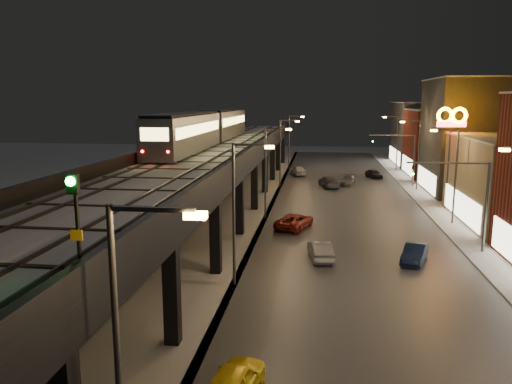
{
  "coord_description": "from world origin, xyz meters",
  "views": [
    {
      "loc": [
        4.48,
        -16.57,
        11.56
      ],
      "look_at": [
        -0.03,
        18.53,
        5.0
      ],
      "focal_mm": 35.0,
      "sensor_mm": 36.0,
      "label": 1
    }
  ],
  "objects": [
    {
      "name": "under_viaduct_pavement",
      "position": [
        -6.0,
        35.0,
        0.03
      ],
      "size": [
        11.0,
        120.0,
        0.06
      ],
      "primitive_type": "cube",
      "color": "#9FA1A8",
      "rests_on": "ground"
    },
    {
      "name": "viaduct_parapet_far",
      "position": [
        -10.35,
        32.0,
        6.85
      ],
      "size": [
        0.3,
        100.0,
        1.1
      ],
      "primitive_type": "cube",
      "color": "black",
      "rests_on": "elevated_viaduct"
    },
    {
      "name": "streetlight_left_1",
      "position": [
        -0.43,
        13.0,
        5.24
      ],
      "size": [
        2.57,
        0.28,
        9.0
      ],
      "color": "#38383A",
      "rests_on": "ground"
    },
    {
      "name": "elevated_viaduct",
      "position": [
        -6.0,
        31.84,
        5.62
      ],
      "size": [
        9.0,
        100.0,
        6.3
      ],
      "color": "black",
      "rests_on": "ground"
    },
    {
      "name": "car_onc_red",
      "position": [
        12.57,
        58.81,
        0.63
      ],
      "size": [
        2.65,
        4.0,
        1.26
      ],
      "primitive_type": "imported",
      "rotation": [
        0.0,
        0.0,
        0.34
      ],
      "color": "black",
      "rests_on": "ground"
    },
    {
      "name": "viaduct_parapet_streetside",
      "position": [
        -1.65,
        32.0,
        6.85
      ],
      "size": [
        0.3,
        100.0,
        1.1
      ],
      "primitive_type": "cube",
      "color": "black",
      "rests_on": "elevated_viaduct"
    },
    {
      "name": "subway_train",
      "position": [
        -8.5,
        40.47,
        8.46
      ],
      "size": [
        3.1,
        38.0,
        3.71
      ],
      "color": "gray",
      "rests_on": "viaduct_trackbed"
    },
    {
      "name": "building_d",
      "position": [
        23.99,
        48.0,
        7.08
      ],
      "size": [
        12.2,
        13.2,
        14.16
      ],
      "color": "#2E2D30",
      "rests_on": "ground"
    },
    {
      "name": "streetlight_left_0",
      "position": [
        -0.43,
        -5.0,
        5.24
      ],
      "size": [
        2.57,
        0.28,
        9.0
      ],
      "color": "#38383A",
      "rests_on": "ground"
    },
    {
      "name": "car_mid_dark",
      "position": [
        5.78,
        49.83,
        0.76
      ],
      "size": [
        3.12,
        5.52,
        1.51
      ],
      "primitive_type": "imported",
      "rotation": [
        0.0,
        0.0,
        3.34
      ],
      "color": "#484C55",
      "rests_on": "ground"
    },
    {
      "name": "sign_mcdonalds",
      "position": [
        18.0,
        37.77,
        8.92
      ],
      "size": [
        3.22,
        0.67,
        10.82
      ],
      "color": "#38383A",
      "rests_on": "ground"
    },
    {
      "name": "car_onc_white",
      "position": [
        8.38,
        51.98,
        0.64
      ],
      "size": [
        2.4,
        4.62,
        1.28
      ],
      "primitive_type": "imported",
      "rotation": [
        0.0,
        0.0,
        -0.14
      ],
      "color": "#50535A",
      "rests_on": "ground"
    },
    {
      "name": "car_near_white",
      "position": [
        4.68,
        18.81,
        0.68
      ],
      "size": [
        2.06,
        4.28,
        1.35
      ],
      "primitive_type": "imported",
      "rotation": [
        0.0,
        0.0,
        3.3
      ],
      "color": "slate",
      "rests_on": "ground"
    },
    {
      "name": "streetlight_right_3",
      "position": [
        16.73,
        49.0,
        5.24
      ],
      "size": [
        2.56,
        0.28,
        9.0
      ],
      "color": "#38383A",
      "rests_on": "ground"
    },
    {
      "name": "viaduct_trackbed",
      "position": [
        -6.01,
        31.97,
        6.39
      ],
      "size": [
        8.4,
        100.0,
        0.32
      ],
      "color": "#B2B7C1",
      "rests_on": "elevated_viaduct"
    },
    {
      "name": "rail_signal",
      "position": [
        -2.1,
        -4.06,
        8.73
      ],
      "size": [
        0.34,
        0.43,
        2.97
      ],
      "color": "black",
      "rests_on": "viaduct_trackbed"
    },
    {
      "name": "road_surface",
      "position": [
        7.5,
        35.0,
        0.03
      ],
      "size": [
        17.0,
        120.0,
        0.06
      ],
      "primitive_type": "cube",
      "color": "#46474D",
      "rests_on": "ground"
    },
    {
      "name": "car_onc_silver",
      "position": [
        11.39,
        18.88,
        0.66
      ],
      "size": [
        2.62,
        4.24,
        1.32
      ],
      "primitive_type": "imported",
      "rotation": [
        0.0,
        0.0,
        -0.33
      ],
      "color": "black",
      "rests_on": "ground"
    },
    {
      "name": "streetlight_left_2",
      "position": [
        -0.43,
        31.0,
        5.24
      ],
      "size": [
        2.57,
        0.28,
        9.0
      ],
      "color": "#38383A",
      "rests_on": "ground"
    },
    {
      "name": "building_e",
      "position": [
        23.99,
        62.0,
        5.08
      ],
      "size": [
        12.2,
        12.2,
        10.16
      ],
      "color": "maroon",
      "rests_on": "ground"
    },
    {
      "name": "building_f",
      "position": [
        23.99,
        76.0,
        5.58
      ],
      "size": [
        12.2,
        16.2,
        11.16
      ],
      "color": "#363637",
      "rests_on": "ground"
    },
    {
      "name": "car_far_white",
      "position": [
        1.17,
        59.89,
        0.75
      ],
      "size": [
        3.04,
        4.74,
        1.5
      ],
      "primitive_type": "imported",
      "rotation": [
        0.0,
        0.0,
        3.45
      ],
      "color": "silver",
      "rests_on": "ground"
    },
    {
      "name": "streetlight_right_4",
      "position": [
        16.73,
        67.0,
        5.24
      ],
      "size": [
        2.56,
        0.28,
        9.0
      ],
      "color": "#38383A",
      "rests_on": "ground"
    },
    {
      "name": "car_mid_silver",
      "position": [
        2.35,
        27.47,
        0.69
      ],
      "size": [
        3.77,
        5.46,
        1.38
      ],
      "primitive_type": "imported",
      "rotation": [
        0.0,
        0.0,
        2.82
      ],
      "color": "maroon",
      "rests_on": "ground"
    },
    {
      "name": "streetlight_right_2",
      "position": [
        16.73,
        31.0,
        5.24
      ],
      "size": [
        2.56,
        0.28,
        9.0
      ],
      "color": "#38383A",
      "rests_on": "ground"
    },
    {
      "name": "traffic_light_rig_a",
      "position": [
        15.84,
        22.0,
        4.5
      ],
      "size": [
        6.1,
        0.34,
        7.0
      ],
      "color": "#38383A",
      "rests_on": "ground"
    },
    {
      "name": "car_taxi",
      "position": [
        1.37,
        0.9,
        0.7
      ],
      "size": [
        2.34,
        4.35,
        1.41
      ],
      "primitive_type": "imported",
      "rotation": [
        0.0,
        0.0,
        2.97
      ],
      "color": "yellow",
      "rests_on": "ground"
    },
    {
      "name": "sidewalk_right",
      "position": [
        17.5,
        35.0,
        0.07
      ],
      "size": [
        4.0,
        120.0,
        0.14
      ],
      "primitive_type": "cube",
      "color": "#9FA1A8",
      "rests_on": "ground"
    },
    {
      "name": "traffic_light_rig_b",
      "position": [
        15.84,
        52.0,
        4.5
      ],
      "size": [
        6.1,
        0.34,
        7.0
      ],
      "color": "#38383A",
      "rests_on": "ground"
    },
    {
      "name": "streetlight_left_3",
      "position": [
        -0.43,
        49.0,
        5.24
      ],
      "size": [
        2.57,
        0.28,
        9.0
      ],
      "color": "#38383A",
      "rests_on": "ground"
    },
    {
      "name": "streetlight_left_4",
      "position": [
        -0.43,
        67.0,
        5.24
      ],
      "size": [
        2.57,
        0.28,
        9.0
      ],
      "color": "#38383A",
      "rests_on": "ground"
    }
  ]
}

